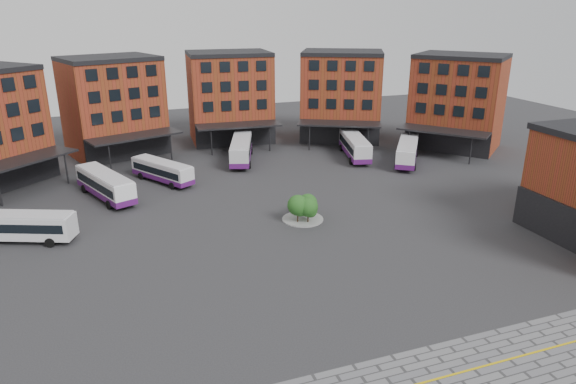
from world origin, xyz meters
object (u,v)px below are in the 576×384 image
object	(u,v)px
bus_e	(355,146)
bus_f	(407,151)
bus_b	(105,185)
bus_c	(162,171)
bus_a	(20,225)
tree_island	(305,207)
bus_d	(241,149)

from	to	relation	value
bus_e	bus_f	distance (m)	7.83
bus_b	bus_c	distance (m)	7.99
bus_c	bus_e	world-z (taller)	bus_e
bus_b	bus_e	bearing A→B (deg)	-12.68
bus_b	bus_e	world-z (taller)	bus_e
bus_a	bus_b	xyz separation A→B (m)	(7.95, 9.81, -0.01)
tree_island	bus_a	world-z (taller)	tree_island
tree_island	bus_a	distance (m)	27.91
bus_f	bus_d	bearing A→B (deg)	-166.55
bus_d	bus_a	bearing A→B (deg)	-126.29
bus_a	bus_c	bearing A→B (deg)	-25.65
bus_c	bus_e	xyz separation A→B (m)	(28.59, 2.13, 0.24)
tree_island	bus_f	xyz separation A→B (m)	(21.88, 15.04, 0.14)
bus_d	bus_c	bearing A→B (deg)	-136.11
tree_island	bus_b	bearing A→B (deg)	143.86
bus_a	bus_f	bearing A→B (deg)	-55.89
bus_b	bus_e	xyz separation A→B (m)	(35.62, 5.93, 0.04)
bus_a	tree_island	bearing A→B (deg)	-77.22
bus_f	bus_a	bearing A→B (deg)	-132.75
tree_island	bus_d	world-z (taller)	bus_d
bus_e	bus_f	world-z (taller)	bus_e
bus_c	bus_f	size ratio (longest dim) A/B	0.89
bus_a	bus_d	bearing A→B (deg)	-32.14
bus_d	bus_e	world-z (taller)	bus_d
bus_b	bus_f	distance (m)	41.48
bus_d	bus_f	size ratio (longest dim) A/B	1.11
bus_f	bus_c	bearing A→B (deg)	-149.88
tree_island	bus_c	world-z (taller)	tree_island
bus_c	bus_f	bearing A→B (deg)	-36.71
bus_b	bus_f	world-z (taller)	bus_f
bus_c	bus_f	distance (m)	34.59
tree_island	bus_c	bearing A→B (deg)	124.76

